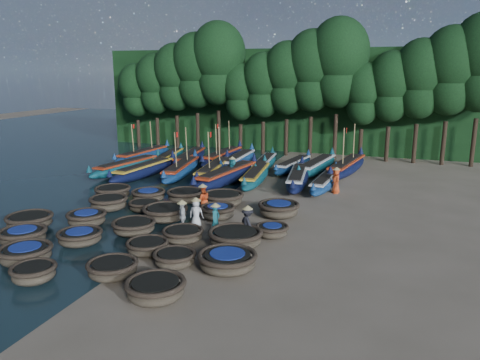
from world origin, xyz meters
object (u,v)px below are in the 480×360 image
(coracle_20, at_px, (113,192))
(long_boat_13, at_px, (238,161))
(coracle_19, at_px, (272,230))
(long_boat_12, at_px, (223,156))
(long_boat_7, at_px, (298,178))
(long_boat_14, at_px, (265,163))
(fisherman_6, at_px, (336,180))
(long_boat_10, at_px, (169,157))
(long_boat_6, at_px, (256,176))
(long_boat_15, at_px, (293,165))
(coracle_8, at_px, (175,258))
(coracle_7, at_px, (147,246))
(coracle_21, at_px, (149,195))
(long_boat_9, at_px, (143,155))
(coracle_12, at_px, (134,227))
(coracle_6, at_px, (80,237))
(long_boat_4, at_px, (214,170))
(coracle_9, at_px, (227,261))
(coracle_11, at_px, (87,218))
(fisherman_2, at_px, (203,199))
(coracle_2, at_px, (34,273))
(fisherman_1, at_px, (216,217))
(fisherman_5, at_px, (232,170))
(long_boat_16, at_px, (317,166))
(coracle_16, at_px, (144,206))
(coracle_1, at_px, (26,254))
(coracle_23, at_px, (223,199))
(coracle_13, at_px, (183,235))
(fisherman_4, at_px, (182,215))
(coracle_22, at_px, (185,196))
(coracle_17, at_px, (165,213))
(coracle_15, at_px, (109,203))
(long_boat_1, at_px, (127,166))
(coracle_5, at_px, (23,236))
(coracle_4, at_px, (156,289))
(coracle_14, at_px, (235,238))
(long_boat_3, at_px, (181,169))
(long_boat_17, at_px, (347,167))
(long_boat_8, at_px, (325,182))

(coracle_20, bearing_deg, long_boat_13, 70.86)
(coracle_19, height_order, long_boat_12, long_boat_12)
(long_boat_7, bearing_deg, long_boat_14, 122.44)
(fisherman_6, bearing_deg, long_boat_10, -141.57)
(long_boat_6, relative_size, long_boat_15, 1.11)
(coracle_8, bearing_deg, long_boat_13, 102.21)
(coracle_7, bearing_deg, coracle_21, 119.76)
(long_boat_9, bearing_deg, coracle_12, -55.04)
(coracle_6, xyz_separation_m, long_boat_4, (0.65, 14.87, 0.19))
(coracle_9, relative_size, coracle_11, 1.14)
(coracle_11, bearing_deg, coracle_19, 9.47)
(fisherman_2, bearing_deg, coracle_2, 41.89)
(coracle_11, bearing_deg, fisherman_1, 10.23)
(coracle_21, bearing_deg, long_boat_12, 90.84)
(long_boat_6, relative_size, fisherman_5, 4.05)
(long_boat_16, bearing_deg, coracle_16, -110.90)
(coracle_1, bearing_deg, coracle_23, 66.02)
(coracle_13, bearing_deg, long_boat_7, 77.93)
(coracle_20, distance_m, fisherman_4, 7.94)
(coracle_2, height_order, coracle_22, coracle_22)
(fisherman_4, bearing_deg, coracle_17, -149.24)
(coracle_23, bearing_deg, coracle_1, -113.98)
(coracle_7, xyz_separation_m, coracle_16, (-3.48, 5.59, -0.01))
(coracle_8, bearing_deg, coracle_11, 155.08)
(coracle_15, bearing_deg, long_boat_1, 116.63)
(coracle_5, relative_size, long_boat_13, 0.29)
(coracle_4, bearing_deg, coracle_6, 148.91)
(coracle_4, bearing_deg, coracle_8, 103.79)
(coracle_6, distance_m, coracle_14, 7.29)
(coracle_20, bearing_deg, long_boat_3, 79.71)
(coracle_5, bearing_deg, coracle_19, 24.71)
(coracle_17, distance_m, fisherman_4, 1.99)
(long_boat_16, height_order, fisherman_6, fisherman_6)
(long_boat_10, distance_m, fisherman_1, 18.88)
(long_boat_4, bearing_deg, long_boat_15, 35.09)
(long_boat_4, bearing_deg, coracle_16, -100.02)
(coracle_12, xyz_separation_m, coracle_15, (-3.56, 3.03, 0.07))
(coracle_5, bearing_deg, fisherman_5, 72.43)
(coracle_14, xyz_separation_m, long_boat_7, (0.15, 12.60, 0.08))
(fisherman_4, bearing_deg, long_boat_15, 148.73)
(coracle_17, height_order, fisherman_2, fisherman_2)
(coracle_13, height_order, long_boat_17, long_boat_17)
(long_boat_8, bearing_deg, coracle_4, -96.30)
(coracle_12, xyz_separation_m, long_boat_4, (-0.99, 12.81, 0.18))
(coracle_1, xyz_separation_m, long_boat_4, (1.38, 17.46, 0.14))
(coracle_19, height_order, long_boat_10, long_boat_10)
(coracle_7, xyz_separation_m, long_boat_1, (-10.06, 14.14, 0.19))
(coracle_5, height_order, coracle_8, coracle_5)
(coracle_7, relative_size, coracle_11, 0.99)
(coracle_12, height_order, coracle_13, coracle_12)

